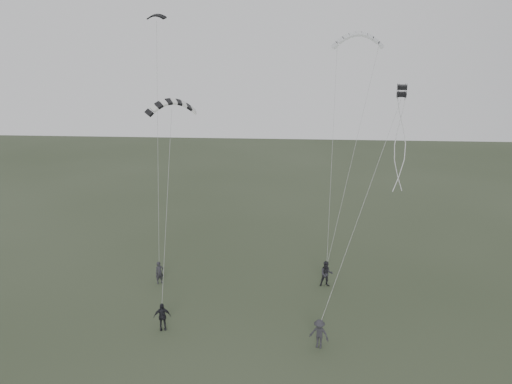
# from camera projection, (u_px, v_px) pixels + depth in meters

# --- Properties ---
(ground) EXTENTS (140.00, 140.00, 0.00)m
(ground) POSITION_uv_depth(u_px,v_px,m) (226.00, 325.00, 31.79)
(ground) COLOR #2C3522
(ground) RESTS_ON ground
(flyer_left) EXTENTS (0.74, 0.70, 1.71)m
(flyer_left) POSITION_uv_depth(u_px,v_px,m) (159.00, 273.00, 37.30)
(flyer_left) COLOR black
(flyer_left) RESTS_ON ground
(flyer_right) EXTENTS (1.01, 0.82, 1.95)m
(flyer_right) POSITION_uv_depth(u_px,v_px,m) (326.00, 274.00, 36.82)
(flyer_right) COLOR black
(flyer_right) RESTS_ON ground
(flyer_center) EXTENTS (1.13, 0.71, 1.79)m
(flyer_center) POSITION_uv_depth(u_px,v_px,m) (162.00, 317.00, 31.08)
(flyer_center) COLOR black
(flyer_center) RESTS_ON ground
(flyer_far) EXTENTS (1.32, 1.03, 1.79)m
(flyer_far) POSITION_uv_depth(u_px,v_px,m) (319.00, 334.00, 29.17)
(flyer_far) COLOR #242428
(flyer_far) RESTS_ON ground
(kite_dark_small) EXTENTS (1.60, 0.94, 0.62)m
(kite_dark_small) POSITION_uv_depth(u_px,v_px,m) (156.00, 15.00, 37.49)
(kite_dark_small) COLOR black
(kite_dark_small) RESTS_ON flyer_left
(kite_pale_large) EXTENTS (4.05, 1.48, 1.84)m
(kite_pale_large) POSITION_uv_depth(u_px,v_px,m) (358.00, 34.00, 38.84)
(kite_pale_large) COLOR #B6B9BC
(kite_pale_large) RESTS_ON flyer_right
(kite_striped) EXTENTS (3.46, 2.55, 1.45)m
(kite_striped) POSITION_uv_depth(u_px,v_px,m) (171.00, 101.00, 32.50)
(kite_striped) COLOR black
(kite_striped) RESTS_ON flyer_center
(kite_box) EXTENTS (0.64, 0.71, 0.76)m
(kite_box) POSITION_uv_depth(u_px,v_px,m) (402.00, 91.00, 31.53)
(kite_box) COLOR black
(kite_box) RESTS_ON flyer_far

